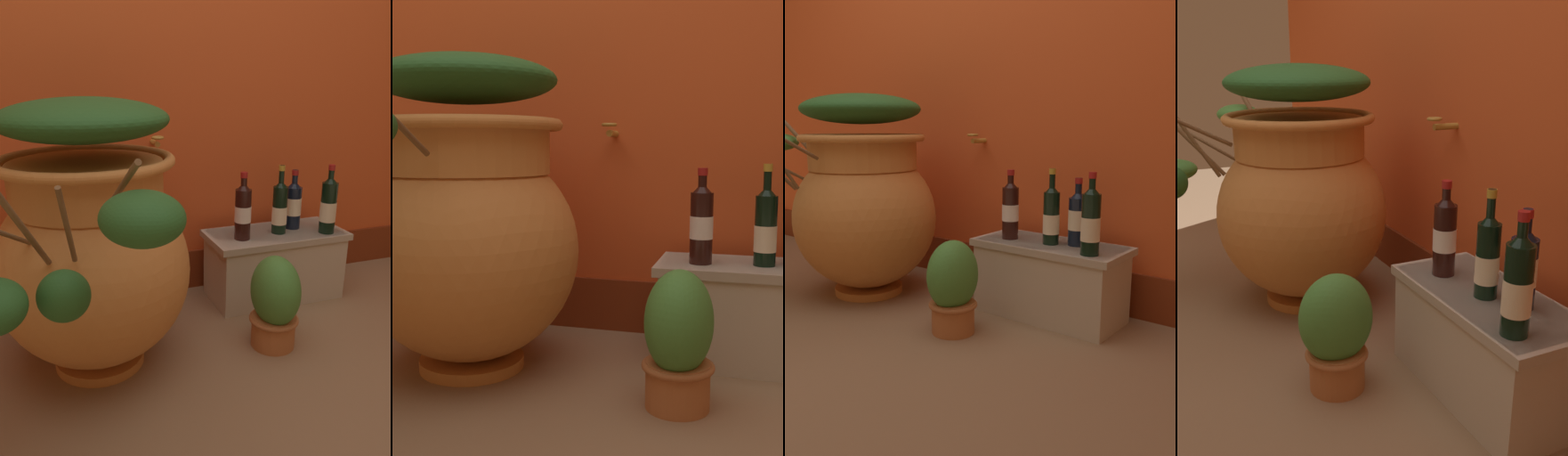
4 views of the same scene
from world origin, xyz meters
TOP-DOWN VIEW (x-y plane):
  - terracotta_urn at (-0.42, 0.57)m, footprint 0.96×1.07m
  - stone_ledge at (0.49, 0.88)m, footprint 0.66×0.30m
  - wine_bottle_left at (0.30, 0.84)m, footprint 0.07×0.07m
  - wine_bottle_middle at (0.50, 0.86)m, footprint 0.07×0.07m
  - potted_shrub at (0.28, 0.47)m, footprint 0.20×0.23m

SIDE VIEW (x-z plane):
  - stone_ledge at x=0.49m, z-range 0.01..0.35m
  - potted_shrub at x=0.28m, z-range 0.00..0.39m
  - wine_bottle_middle at x=0.50m, z-range 0.30..0.62m
  - wine_bottle_left at x=0.30m, z-range 0.32..0.63m
  - terracotta_urn at x=-0.42m, z-range -0.01..0.97m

